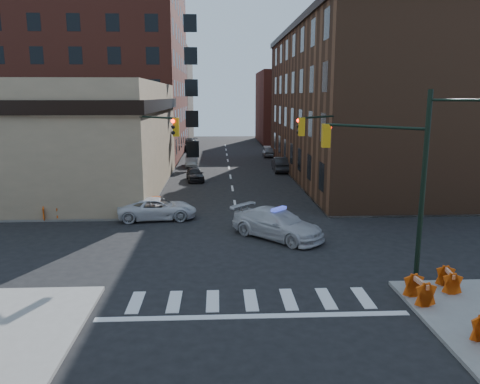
{
  "coord_description": "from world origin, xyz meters",
  "views": [
    {
      "loc": [
        -1.25,
        -23.95,
        7.89
      ],
      "look_at": [
        0.08,
        3.71,
        2.2
      ],
      "focal_mm": 35.0,
      "sensor_mm": 36.0,
      "label": 1
    }
  ],
  "objects": [
    {
      "name": "parked_car_wfar",
      "position": [
        -4.24,
        29.39,
        0.65
      ],
      "size": [
        1.53,
        4.02,
        1.31
      ],
      "primitive_type": "imported",
      "rotation": [
        0.0,
        0.0,
        0.04
      ],
      "color": "gray",
      "rests_on": "ground"
    },
    {
      "name": "signal_pole_nw",
      "position": [
        -5.85,
        5.34,
        4.34
      ],
      "size": [
        3.58,
        3.67,
        8.0
      ],
      "rotation": [
        0.0,
        0.0,
        -0.79
      ],
      "color": "black",
      "rests_on": "sidewalk_nw"
    },
    {
      "name": "police_car",
      "position": [
        2.08,
        1.41,
        0.81
      ],
      "size": [
        5.6,
        5.56,
        1.63
      ],
      "primitive_type": "imported",
      "rotation": [
        0.0,
        0.0,
        0.79
      ],
      "color": "silver",
      "rests_on": "ground"
    },
    {
      "name": "barricade_se_a",
      "position": [
        8.06,
        -6.56,
        0.57
      ],
      "size": [
        0.72,
        1.2,
        0.85
      ],
      "primitive_type": null,
      "rotation": [
        0.0,
        0.0,
        1.43
      ],
      "color": "red",
      "rests_on": "sidewalk_se"
    },
    {
      "name": "barricade_se_b",
      "position": [
        6.4,
        -7.58,
        0.61
      ],
      "size": [
        0.72,
        1.27,
        0.91
      ],
      "primitive_type": null,
      "rotation": [
        0.0,
        0.0,
        1.67
      ],
      "color": "#DB640A",
      "rests_on": "sidewalk_se"
    },
    {
      "name": "sidewalk_ne",
      "position": [
        23.0,
        32.75,
        0.07
      ],
      "size": [
        34.0,
        54.5,
        0.15
      ],
      "primitive_type": "cube",
      "color": "gray",
      "rests_on": "ground"
    },
    {
      "name": "barrel_road",
      "position": [
        2.77,
        4.54,
        0.52
      ],
      "size": [
        0.77,
        0.77,
        1.04
      ],
      "primitive_type": "cylinder",
      "rotation": [
        0.0,
        0.0,
        -0.43
      ],
      "color": "#D6620A",
      "rests_on": "ground"
    },
    {
      "name": "pedestrian_a",
      "position": [
        -10.4,
        6.0,
        1.06
      ],
      "size": [
        0.69,
        0.48,
        1.83
      ],
      "primitive_type": "imported",
      "rotation": [
        0.0,
        0.0,
        0.07
      ],
      "color": "black",
      "rests_on": "sidewalk_nw"
    },
    {
      "name": "parked_car_wdeep",
      "position": [
        -5.5,
        45.7,
        0.83
      ],
      "size": [
        2.8,
        5.87,
        1.65
      ],
      "primitive_type": "imported",
      "rotation": [
        0.0,
        0.0,
        -0.09
      ],
      "color": "black",
      "rests_on": "ground"
    },
    {
      "name": "barricade_nw_b",
      "position": [
        -12.0,
        5.7,
        0.56
      ],
      "size": [
        1.19,
        0.79,
        0.81
      ],
      "primitive_type": null,
      "rotation": [
        0.0,
        0.0,
        0.25
      ],
      "color": "#D4430A",
      "rests_on": "sidewalk_nw"
    },
    {
      "name": "parked_car_wnear",
      "position": [
        -3.42,
        19.94,
        0.65
      ],
      "size": [
        2.0,
        3.97,
        1.3
      ],
      "primitive_type": "imported",
      "rotation": [
        0.0,
        0.0,
        0.13
      ],
      "color": "black",
      "rests_on": "ground"
    },
    {
      "name": "sidewalk_nw",
      "position": [
        -23.0,
        32.75,
        0.07
      ],
      "size": [
        34.0,
        54.5,
        0.15
      ],
      "primitive_type": "cube",
      "color": "gray",
      "rests_on": "ground"
    },
    {
      "name": "signal_pole_se",
      "position": [
        6.04,
        -5.52,
        4.61
      ],
      "size": [
        5.4,
        5.27,
        8.0
      ],
      "rotation": [
        0.0,
        0.0,
        2.36
      ],
      "color": "black",
      "rests_on": "sidewalk_se"
    },
    {
      "name": "tree_ne_far",
      "position": [
        7.5,
        34.0,
        3.49
      ],
      "size": [
        3.0,
        3.0,
        4.85
      ],
      "color": "black",
      "rests_on": "sidewalk_ne"
    },
    {
      "name": "commercial_row_ne",
      "position": [
        13.0,
        22.5,
        7.0
      ],
      "size": [
        14.0,
        34.0,
        14.0
      ],
      "primitive_type": "cube",
      "color": "#513220",
      "rests_on": "ground"
    },
    {
      "name": "bank_building",
      "position": [
        -17.0,
        16.5,
        4.5
      ],
      "size": [
        22.0,
        22.0,
        9.0
      ],
      "primitive_type": "cube",
      "color": "#9A8465",
      "rests_on": "ground"
    },
    {
      "name": "barricade_nw_a",
      "position": [
        -7.52,
        8.0,
        0.67
      ],
      "size": [
        1.43,
        0.82,
        1.03
      ],
      "primitive_type": null,
      "rotation": [
        0.0,
        0.0,
        0.1
      ],
      "color": "#DD560A",
      "rests_on": "sidewalk_nw"
    },
    {
      "name": "parked_car_enear",
      "position": [
        5.5,
        25.14,
        0.78
      ],
      "size": [
        1.72,
        4.78,
        1.57
      ],
      "primitive_type": "imported",
      "rotation": [
        0.0,
        0.0,
        3.13
      ],
      "color": "black",
      "rests_on": "ground"
    },
    {
      "name": "pedestrian_b",
      "position": [
        -9.02,
        6.0,
        1.03
      ],
      "size": [
        1.06,
        0.97,
        1.77
      ],
      "primitive_type": "imported",
      "rotation": [
        0.0,
        0.0,
        0.44
      ],
      "color": "black",
      "rests_on": "sidewalk_nw"
    },
    {
      "name": "filler_nw",
      "position": [
        -16.0,
        62.0,
        8.0
      ],
      "size": [
        20.0,
        18.0,
        16.0
      ],
      "primitive_type": "cube",
      "color": "brown",
      "rests_on": "ground"
    },
    {
      "name": "parked_car_efar",
      "position": [
        5.5,
        37.64,
        0.65
      ],
      "size": [
        1.64,
        3.83,
        1.29
      ],
      "primitive_type": "imported",
      "rotation": [
        0.0,
        0.0,
        3.11
      ],
      "color": "gray",
      "rests_on": "ground"
    },
    {
      "name": "pedestrian_c",
      "position": [
        -10.01,
        8.01,
        1.01
      ],
      "size": [
        1.09,
        0.72,
        1.73
      ],
      "primitive_type": "imported",
      "rotation": [
        0.0,
        0.0,
        0.32
      ],
      "color": "black",
      "rests_on": "sidewalk_nw"
    },
    {
      "name": "signal_pole_ne",
      "position": [
        5.84,
        5.35,
        4.34
      ],
      "size": [
        3.67,
        3.58,
        8.0
      ],
      "rotation": [
        0.0,
        0.0,
        -2.36
      ],
      "color": "black",
      "rests_on": "sidewalk_ne"
    },
    {
      "name": "apartment_block",
      "position": [
        -18.5,
        40.0,
        12.0
      ],
      "size": [
        25.0,
        25.0,
        24.0
      ],
      "primitive_type": "cube",
      "color": "maroon",
      "rests_on": "ground"
    },
    {
      "name": "ground",
      "position": [
        0.0,
        0.0,
        0.0
      ],
      "size": [
        140.0,
        140.0,
        0.0
      ],
      "primitive_type": "plane",
      "color": "black",
      "rests_on": "ground"
    },
    {
      "name": "tree_ne_near",
      "position": [
        7.5,
        26.0,
        3.49
      ],
      "size": [
        3.0,
        3.0,
        4.85
      ],
      "color": "black",
      "rests_on": "sidewalk_ne"
    },
    {
      "name": "barrel_bank",
      "position": [
        -5.5,
        7.57,
        0.56
      ],
      "size": [
        0.81,
        0.81,
        1.13
      ],
      "primitive_type": "cylinder",
      "rotation": [
        0.0,
        0.0,
        0.35
      ],
      "color": "#D6470A",
      "rests_on": "ground"
    },
    {
      "name": "pickup",
      "position": [
        -5.21,
        5.89,
        0.7
      ],
      "size": [
        5.25,
        2.83,
        1.4
      ],
      "primitive_type": "imported",
      "rotation": [
        0.0,
        0.0,
        1.67
      ],
      "color": "silver",
      "rests_on": "ground"
    },
    {
      "name": "filler_ne",
      "position": [
        14.0,
        58.0,
        6.0
      ],
      "size": [
        16.0,
        16.0,
        12.0
      ],
      "primitive_type": "cube",
      "color": "maroon",
      "rests_on": "ground"
    }
  ]
}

